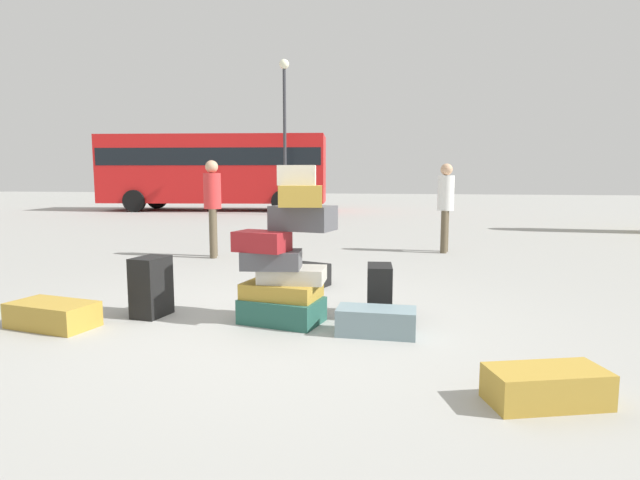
{
  "coord_description": "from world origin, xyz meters",
  "views": [
    {
      "loc": [
        1.36,
        -4.53,
        1.39
      ],
      "look_at": [
        0.07,
        1.94,
        0.58
      ],
      "focal_mm": 28.39,
      "sensor_mm": 36.0,
      "label": 1
    }
  ],
  "objects_px": {
    "person_bearded_onlooker": "(446,200)",
    "parked_bus": "(215,167)",
    "suitcase_slate_foreground_near": "(376,321)",
    "suitcase_black_left_side": "(151,287)",
    "lamp_post": "(285,113)",
    "suitcase_tan_upright_blue": "(546,386)",
    "person_tourist_with_camera": "(212,200)",
    "suitcase_tan_behind_tower": "(53,315)",
    "suitcase_black_white_trunk": "(379,291)",
    "suitcase_tower": "(285,264)",
    "suitcase_black_right_side": "(299,274)"
  },
  "relations": [
    {
      "from": "person_bearded_onlooker",
      "to": "parked_bus",
      "type": "relative_size",
      "value": 0.17
    },
    {
      "from": "suitcase_slate_foreground_near",
      "to": "suitcase_black_left_side",
      "type": "distance_m",
      "value": 2.29
    },
    {
      "from": "lamp_post",
      "to": "person_bearded_onlooker",
      "type": "bearing_deg",
      "value": -58.2
    },
    {
      "from": "suitcase_tan_upright_blue",
      "to": "parked_bus",
      "type": "distance_m",
      "value": 19.73
    },
    {
      "from": "suitcase_black_left_side",
      "to": "parked_bus",
      "type": "relative_size",
      "value": 0.06
    },
    {
      "from": "suitcase_slate_foreground_near",
      "to": "person_tourist_with_camera",
      "type": "xyz_separation_m",
      "value": [
        -3.19,
        3.88,
        0.89
      ]
    },
    {
      "from": "suitcase_black_left_side",
      "to": "person_bearded_onlooker",
      "type": "relative_size",
      "value": 0.36
    },
    {
      "from": "suitcase_tan_behind_tower",
      "to": "parked_bus",
      "type": "xyz_separation_m",
      "value": [
        -5.29,
        16.42,
        1.72
      ]
    },
    {
      "from": "suitcase_tan_upright_blue",
      "to": "suitcase_black_left_side",
      "type": "xyz_separation_m",
      "value": [
        -3.43,
        1.37,
        0.19
      ]
    },
    {
      "from": "suitcase_black_white_trunk",
      "to": "lamp_post",
      "type": "height_order",
      "value": "lamp_post"
    },
    {
      "from": "suitcase_tan_behind_tower",
      "to": "person_tourist_with_camera",
      "type": "height_order",
      "value": "person_tourist_with_camera"
    },
    {
      "from": "suitcase_tan_upright_blue",
      "to": "person_bearded_onlooker",
      "type": "distance_m",
      "value": 6.54
    },
    {
      "from": "suitcase_tower",
      "to": "suitcase_tan_behind_tower",
      "type": "height_order",
      "value": "suitcase_tower"
    },
    {
      "from": "suitcase_black_left_side",
      "to": "parked_bus",
      "type": "bearing_deg",
      "value": 118.18
    },
    {
      "from": "suitcase_tower",
      "to": "suitcase_tan_behind_tower",
      "type": "distance_m",
      "value": 2.22
    },
    {
      "from": "suitcase_tan_upright_blue",
      "to": "parked_bus",
      "type": "xyz_separation_m",
      "value": [
        -9.43,
        17.25,
        1.72
      ]
    },
    {
      "from": "suitcase_tan_upright_blue",
      "to": "suitcase_black_left_side",
      "type": "distance_m",
      "value": 3.7
    },
    {
      "from": "suitcase_tower",
      "to": "suitcase_slate_foreground_near",
      "type": "relative_size",
      "value": 2.16
    },
    {
      "from": "suitcase_tower",
      "to": "person_tourist_with_camera",
      "type": "bearing_deg",
      "value": 122.15
    },
    {
      "from": "suitcase_slate_foreground_near",
      "to": "person_bearded_onlooker",
      "type": "xyz_separation_m",
      "value": [
        0.82,
        5.28,
        0.86
      ]
    },
    {
      "from": "person_tourist_with_camera",
      "to": "lamp_post",
      "type": "xyz_separation_m",
      "value": [
        -1.48,
        10.25,
        2.75
      ]
    },
    {
      "from": "suitcase_tan_upright_blue",
      "to": "suitcase_tower",
      "type": "bearing_deg",
      "value": 126.84
    },
    {
      "from": "suitcase_tan_upright_blue",
      "to": "lamp_post",
      "type": "distance_m",
      "value": 16.79
    },
    {
      "from": "suitcase_black_right_side",
      "to": "suitcase_black_left_side",
      "type": "height_order",
      "value": "suitcase_black_left_side"
    },
    {
      "from": "person_bearded_onlooker",
      "to": "lamp_post",
      "type": "xyz_separation_m",
      "value": [
        -5.48,
        8.84,
        2.78
      ]
    },
    {
      "from": "suitcase_black_left_side",
      "to": "person_tourist_with_camera",
      "type": "bearing_deg",
      "value": 111.32
    },
    {
      "from": "suitcase_black_white_trunk",
      "to": "suitcase_tan_upright_blue",
      "type": "bearing_deg",
      "value": -62.27
    },
    {
      "from": "suitcase_tower",
      "to": "suitcase_black_white_trunk",
      "type": "bearing_deg",
      "value": 22.4
    },
    {
      "from": "suitcase_tan_behind_tower",
      "to": "lamp_post",
      "type": "xyz_separation_m",
      "value": [
        -1.68,
        14.49,
        3.64
      ]
    },
    {
      "from": "lamp_post",
      "to": "person_tourist_with_camera",
      "type": "bearing_deg",
      "value": -81.8
    },
    {
      "from": "suitcase_tower",
      "to": "person_tourist_with_camera",
      "type": "height_order",
      "value": "person_tourist_with_camera"
    },
    {
      "from": "person_bearded_onlooker",
      "to": "lamp_post",
      "type": "distance_m",
      "value": 10.77
    },
    {
      "from": "person_bearded_onlooker",
      "to": "person_tourist_with_camera",
      "type": "height_order",
      "value": "person_tourist_with_camera"
    },
    {
      "from": "person_bearded_onlooker",
      "to": "person_tourist_with_camera",
      "type": "bearing_deg",
      "value": -61.28
    },
    {
      "from": "suitcase_tower",
      "to": "person_bearded_onlooker",
      "type": "relative_size",
      "value": 0.91
    },
    {
      "from": "suitcase_tower",
      "to": "person_bearded_onlooker",
      "type": "distance_m",
      "value": 5.36
    },
    {
      "from": "person_tourist_with_camera",
      "to": "suitcase_black_white_trunk",
      "type": "bearing_deg",
      "value": 25.5
    },
    {
      "from": "person_tourist_with_camera",
      "to": "suitcase_tower",
      "type": "bearing_deg",
      "value": 13.79
    },
    {
      "from": "suitcase_slate_foreground_near",
      "to": "parked_bus",
      "type": "distance_m",
      "value": 18.15
    },
    {
      "from": "suitcase_black_right_side",
      "to": "lamp_post",
      "type": "bearing_deg",
      "value": 125.59
    },
    {
      "from": "suitcase_black_white_trunk",
      "to": "parked_bus",
      "type": "height_order",
      "value": "parked_bus"
    },
    {
      "from": "suitcase_tower",
      "to": "parked_bus",
      "type": "distance_m",
      "value": 17.52
    },
    {
      "from": "person_tourist_with_camera",
      "to": "parked_bus",
      "type": "height_order",
      "value": "parked_bus"
    },
    {
      "from": "suitcase_black_right_side",
      "to": "suitcase_black_left_side",
      "type": "xyz_separation_m",
      "value": [
        -1.12,
        -1.72,
        0.16
      ]
    },
    {
      "from": "suitcase_tower",
      "to": "suitcase_black_left_side",
      "type": "bearing_deg",
      "value": -178.07
    },
    {
      "from": "suitcase_black_left_side",
      "to": "lamp_post",
      "type": "relative_size",
      "value": 0.11
    },
    {
      "from": "suitcase_black_white_trunk",
      "to": "suitcase_black_right_side",
      "type": "bearing_deg",
      "value": 125.18
    },
    {
      "from": "suitcase_black_left_side",
      "to": "parked_bus",
      "type": "xyz_separation_m",
      "value": [
        -6.0,
        15.88,
        1.53
      ]
    },
    {
      "from": "suitcase_tan_behind_tower",
      "to": "suitcase_black_left_side",
      "type": "bearing_deg",
      "value": 46.36
    },
    {
      "from": "suitcase_black_left_side",
      "to": "suitcase_tan_behind_tower",
      "type": "distance_m",
      "value": 0.91
    }
  ]
}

